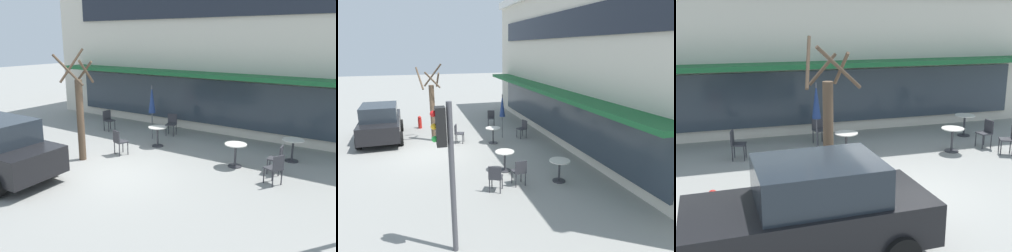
{
  "view_description": "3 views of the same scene",
  "coord_description": "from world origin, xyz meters",
  "views": [
    {
      "loc": [
        7.03,
        -7.51,
        4.04
      ],
      "look_at": [
        0.04,
        2.95,
        0.89
      ],
      "focal_mm": 38.0,
      "sensor_mm": 36.0,
      "label": 1
    },
    {
      "loc": [
        12.71,
        -0.29,
        4.43
      ],
      "look_at": [
        0.54,
        3.4,
        1.08
      ],
      "focal_mm": 32.0,
      "sensor_mm": 36.0,
      "label": 2
    },
    {
      "loc": [
        -4.06,
        -8.53,
        4.04
      ],
      "look_at": [
        -0.7,
        2.71,
        1.07
      ],
      "focal_mm": 45.0,
      "sensor_mm": 36.0,
      "label": 3
    }
  ],
  "objects": [
    {
      "name": "ground_plane",
      "position": [
        0.0,
        0.0,
        0.0
      ],
      "size": [
        80.0,
        80.0,
        0.0
      ],
      "primitive_type": "plane",
      "color": "gray"
    },
    {
      "name": "building_facade",
      "position": [
        0.0,
        9.97,
        3.74
      ],
      "size": [
        17.97,
        9.1,
        7.47
      ],
      "color": "beige",
      "rests_on": "ground"
    },
    {
      "name": "cafe_table_near_wall",
      "position": [
        -0.52,
        3.07,
        0.52
      ],
      "size": [
        0.7,
        0.7,
        0.76
      ],
      "color": "#333338",
      "rests_on": "ground"
    },
    {
      "name": "cafe_table_streetside",
      "position": [
        2.83,
        2.65,
        0.52
      ],
      "size": [
        0.7,
        0.7,
        0.76
      ],
      "color": "#333338",
      "rests_on": "ground"
    },
    {
      "name": "cafe_table_by_tree",
      "position": [
        4.22,
        4.17,
        0.52
      ],
      "size": [
        0.7,
        0.7,
        0.76
      ],
      "color": "#333338",
      "rests_on": "ground"
    },
    {
      "name": "patio_umbrella_green_folded",
      "position": [
        -1.27,
        3.75,
        1.63
      ],
      "size": [
        0.28,
        0.28,
        2.2
      ],
      "color": "#4C4C51",
      "rests_on": "ground"
    },
    {
      "name": "cafe_chair_0",
      "position": [
        -1.05,
        1.48,
        0.53
      ],
      "size": [
        0.51,
        0.51,
        0.89
      ],
      "color": "#333338",
      "rests_on": "ground"
    },
    {
      "name": "cafe_chair_1",
      "position": [
        -0.97,
        4.74,
        0.53
      ],
      "size": [
        0.49,
        0.49,
        0.89
      ],
      "color": "#333338",
      "rests_on": "ground"
    },
    {
      "name": "cafe_chair_2",
      "position": [
        4.13,
        2.77,
        0.53
      ],
      "size": [
        0.44,
        0.44,
        0.89
      ],
      "color": "#333338",
      "rests_on": "ground"
    },
    {
      "name": "cafe_chair_3",
      "position": [
        4.34,
        1.9,
        0.53
      ],
      "size": [
        0.54,
        0.54,
        0.89
      ],
      "color": "#333338",
      "rests_on": "ground"
    },
    {
      "name": "cafe_chair_4",
      "position": [
        -3.7,
        3.78,
        0.53
      ],
      "size": [
        0.48,
        0.48,
        0.89
      ],
      "color": "#333338",
      "rests_on": "ground"
    },
    {
      "name": "parked_sedan",
      "position": [
        -2.68,
        -2.06,
        0.88
      ],
      "size": [
        4.25,
        2.11,
        1.76
      ],
      "color": "black",
      "rests_on": "ground"
    },
    {
      "name": "street_tree",
      "position": [
        -1.76,
        0.41,
        1.63
      ],
      "size": [
        1.23,
        1.24,
        3.7
      ],
      "color": "brown",
      "rests_on": "ground"
    },
    {
      "name": "fire_hydrant",
      "position": [
        -4.34,
        -0.2,
        0.35
      ],
      "size": [
        0.36,
        0.2,
        0.71
      ],
      "color": "red",
      "rests_on": "ground"
    }
  ]
}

